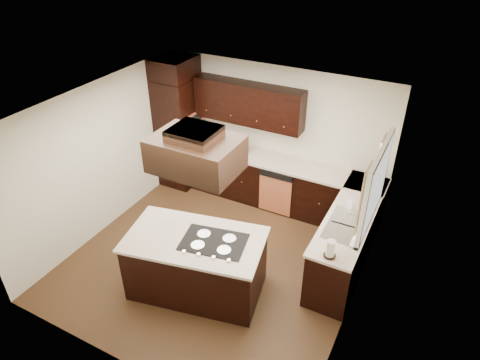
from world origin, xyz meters
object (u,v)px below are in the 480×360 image
at_px(oven_column, 179,132).
at_px(island, 196,265).
at_px(spice_rack, 239,145).
at_px(range_hood, 196,154).

bearing_deg(oven_column, island, -52.03).
xyz_separation_m(island, spice_rack, (-0.59, 2.43, 0.62)).
bearing_deg(range_hood, island, -105.62).
xyz_separation_m(oven_column, range_hood, (1.88, -2.25, 1.10)).
xyz_separation_m(island, range_hood, (0.03, 0.11, 1.72)).
height_order(island, range_hood, range_hood).
bearing_deg(spice_rack, island, -90.24).
distance_m(oven_column, range_hood, 3.13).
bearing_deg(range_hood, spice_rack, 105.07).
height_order(island, spice_rack, spice_rack).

